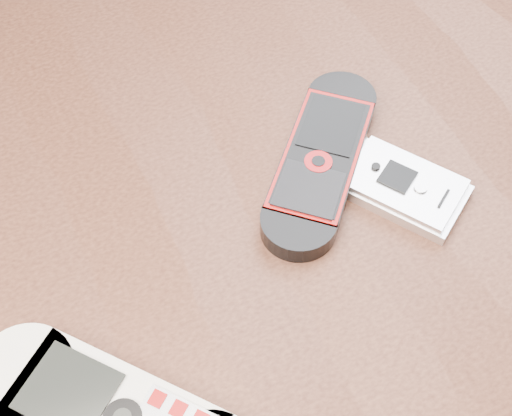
% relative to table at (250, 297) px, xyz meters
% --- Properties ---
extents(table, '(1.20, 0.80, 0.75)m').
position_rel_table_xyz_m(table, '(0.00, 0.00, 0.00)').
color(table, black).
rests_on(table, ground).
extents(nokia_black_red, '(0.15, 0.15, 0.02)m').
position_rel_table_xyz_m(nokia_black_red, '(0.06, 0.02, 0.11)').
color(nokia_black_red, black).
rests_on(nokia_black_red, table).
extents(motorola_razr, '(0.09, 0.11, 0.01)m').
position_rel_table_xyz_m(motorola_razr, '(0.10, -0.02, 0.11)').
color(motorola_razr, silver).
rests_on(motorola_razr, table).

